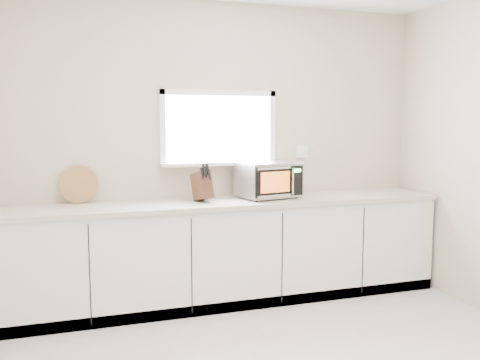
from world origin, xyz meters
name	(u,v)px	position (x,y,z in m)	size (l,w,h in m)	color
back_wall	(219,148)	(0.00, 2.00, 1.36)	(4.00, 0.17, 2.70)	#B4AD8F
cabinets	(228,253)	(0.00, 1.70, 0.44)	(3.92, 0.60, 0.88)	white
countertop	(228,203)	(0.00, 1.69, 0.90)	(3.92, 0.64, 0.04)	beige
microwave	(268,179)	(0.39, 1.72, 1.09)	(0.57, 0.49, 0.33)	black
knife_block	(202,185)	(-0.23, 1.70, 1.06)	(0.18, 0.25, 0.33)	#412A17
cutting_board	(79,184)	(-1.25, 1.94, 1.08)	(0.32, 0.32, 0.02)	#A27A3E
coffee_grinder	(258,185)	(0.32, 1.79, 1.03)	(0.16, 0.16, 0.22)	#A8ABAF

